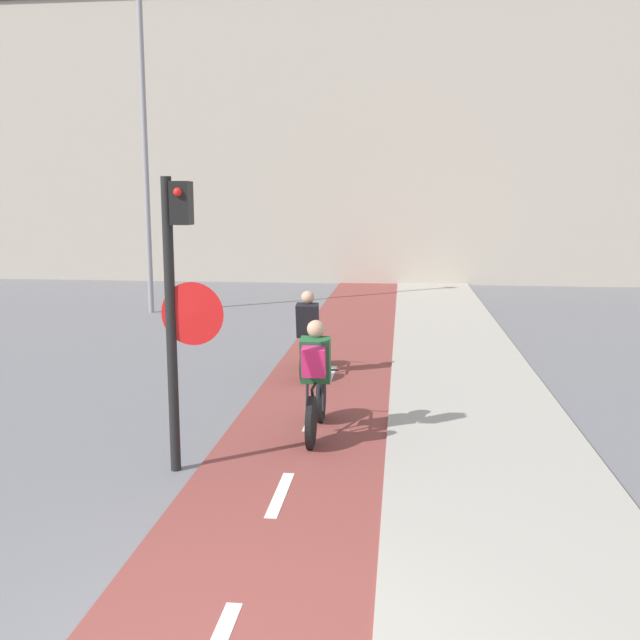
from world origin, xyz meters
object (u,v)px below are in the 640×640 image
at_px(traffic_light_pole, 178,293).
at_px(cyclist_near, 316,381).
at_px(cyclist_far, 308,337).
at_px(street_lamp_far, 144,118).

bearing_deg(traffic_light_pole, cyclist_near, 45.19).
xyz_separation_m(traffic_light_pole, cyclist_near, (1.29, 1.30, -1.24)).
bearing_deg(cyclist_far, traffic_light_pole, -100.30).
relative_size(traffic_light_pole, cyclist_far, 1.96).
relative_size(cyclist_near, cyclist_far, 1.03).
xyz_separation_m(cyclist_near, cyclist_far, (-0.50, 3.05, -0.05)).
height_order(traffic_light_pole, cyclist_far, traffic_light_pole).
relative_size(traffic_light_pole, cyclist_near, 1.89).
distance_m(cyclist_near, cyclist_far, 3.09).
bearing_deg(street_lamp_far, traffic_light_pole, -68.55).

